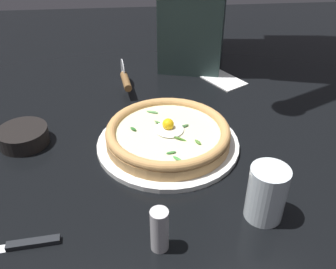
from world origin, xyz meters
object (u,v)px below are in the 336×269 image
pizza (168,134)px  side_bowl (23,136)px  pizza_cutter (125,78)px  drinking_glass (266,197)px  pepper_shaker (159,230)px  table_knife (13,246)px  folded_napkin (223,79)px

pizza → side_bowl: 0.35m
pizza_cutter → drinking_glass: 0.60m
pizza → pizza_cutter: bearing=18.7°
side_bowl → pizza: bearing=-97.1°
pizza_cutter → pepper_shaker: bearing=-174.4°
pizza → drinking_glass: drinking_glass is taller
pizza → table_knife: 0.41m
side_bowl → drinking_glass: size_ratio=1.07×
drinking_glass → pepper_shaker: 0.21m
pizza_cutter → drinking_glass: size_ratio=1.42×
pizza → drinking_glass: 0.29m
table_knife → drinking_glass: (0.03, -0.46, 0.04)m
table_knife → folded_napkin: 0.80m
side_bowl → pizza_cutter: size_ratio=0.75×
side_bowl → drinking_glass: drinking_glass is taller
pizza → folded_napkin: (0.34, -0.21, -0.03)m
pizza_cutter → drinking_glass: drinking_glass is taller
pizza_cutter → pepper_shaker: size_ratio=1.83×
pizza → pizza_cutter: pizza_cutter is taller
table_knife → pizza_cutter: bearing=-18.8°
side_bowl → pepper_shaker: (-0.34, -0.31, 0.02)m
drinking_glass → folded_napkin: bearing=-5.0°
side_bowl → table_knife: size_ratio=0.52×
side_bowl → pizza_cutter: pizza_cutter is taller
pizza → folded_napkin: size_ratio=2.12×
pizza → folded_napkin: 0.40m
pizza_cutter → drinking_glass: (-0.55, -0.26, 0.01)m
pizza → pepper_shaker: pepper_shaker is taller
drinking_glass → pizza: bearing=33.2°
pizza → pepper_shaker: 0.30m
pizza_cutter → folded_napkin: pizza_cutter is taller
pizza → folded_napkin: bearing=-31.8°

